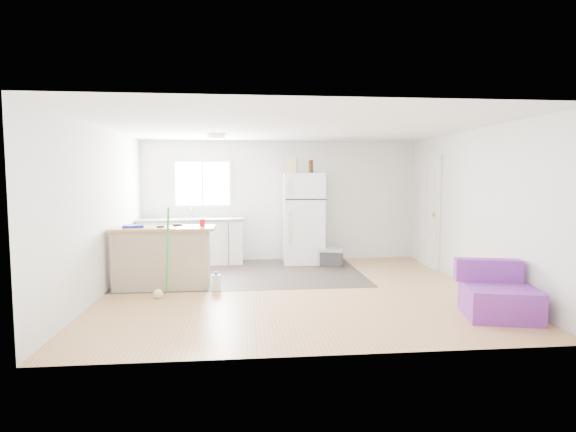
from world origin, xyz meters
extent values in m
cube|color=#B0744A|center=(0.00, 0.00, -0.01)|extent=(5.50, 5.00, 0.01)
cube|color=white|center=(0.00, 0.00, 2.40)|extent=(5.50, 5.00, 0.01)
cube|color=silver|center=(0.00, 2.50, 1.20)|extent=(5.50, 0.01, 2.40)
cube|color=silver|center=(0.00, -2.50, 1.20)|extent=(5.50, 0.01, 2.40)
cube|color=silver|center=(-2.75, 0.00, 1.20)|extent=(0.01, 5.00, 2.40)
cube|color=silver|center=(2.75, 0.00, 1.20)|extent=(0.01, 5.00, 2.40)
cube|color=#2F2823|center=(-0.73, 1.25, 0.00)|extent=(4.05, 2.50, 0.00)
cube|color=white|center=(-1.55, 2.49, 1.55)|extent=(1.18, 0.04, 0.98)
cube|color=white|center=(-1.55, 2.47, 1.55)|extent=(1.05, 0.01, 0.85)
cube|color=white|center=(-1.55, 2.46, 1.55)|extent=(0.03, 0.02, 0.85)
cube|color=white|center=(2.72, 1.55, 1.01)|extent=(0.05, 0.82, 2.03)
cube|color=white|center=(2.73, 1.55, 1.02)|extent=(0.03, 0.92, 2.10)
sphere|color=gold|center=(2.67, 1.23, 1.00)|extent=(0.07, 0.07, 0.07)
cylinder|color=white|center=(-1.20, 1.20, 2.36)|extent=(0.30, 0.30, 0.07)
cube|color=white|center=(-1.76, 2.19, 0.42)|extent=(1.97, 0.77, 0.85)
cube|color=slate|center=(-1.76, 2.19, 0.87)|extent=(2.04, 0.81, 0.04)
cube|color=silver|center=(-1.76, 2.16, 0.87)|extent=(0.57, 0.46, 0.06)
cube|color=tan|center=(-1.97, 0.31, 0.45)|extent=(1.39, 0.50, 0.89)
cube|color=tan|center=(-1.94, 0.31, 0.91)|extent=(1.52, 0.59, 0.04)
cube|color=white|center=(0.42, 2.12, 0.88)|extent=(0.81, 0.76, 1.76)
cube|color=black|center=(0.42, 1.75, 1.26)|extent=(0.77, 0.05, 0.02)
cube|color=silver|center=(0.11, 1.75, 1.49)|extent=(0.03, 0.02, 0.32)
cube|color=silver|center=(0.11, 1.75, 0.72)|extent=(0.03, 0.02, 0.61)
cube|color=#2E2E31|center=(0.91, 1.73, 0.14)|extent=(0.48, 0.39, 0.28)
cube|color=#969699|center=(0.91, 1.73, 0.31)|extent=(0.50, 0.41, 0.06)
cube|color=purple|center=(2.30, -1.55, 0.19)|extent=(0.95, 0.92, 0.37)
cube|color=purple|center=(2.30, -1.27, 0.51)|extent=(0.82, 0.37, 0.28)
cube|color=silver|center=(-1.16, 0.06, 0.12)|extent=(0.14, 0.10, 0.24)
cylinder|color=blue|center=(-1.16, 0.06, 0.26)|extent=(0.05, 0.05, 0.05)
cylinder|color=green|center=(-1.81, -0.17, 0.66)|extent=(0.14, 0.33, 1.23)
sphere|color=beige|center=(-1.93, -0.29, 0.06)|extent=(0.14, 0.14, 0.14)
cylinder|color=red|center=(-1.37, 0.29, 0.99)|extent=(0.09, 0.09, 0.12)
cube|color=#1217AF|center=(-2.38, 0.28, 0.95)|extent=(0.34, 0.28, 0.04)
cube|color=black|center=(-1.76, 0.45, 0.95)|extent=(0.15, 0.09, 0.03)
cube|color=black|center=(-1.97, 0.21, 0.95)|extent=(0.11, 0.08, 0.03)
cube|color=tan|center=(0.19, 2.11, 1.91)|extent=(0.22, 0.16, 0.30)
cylinder|color=#391E0A|center=(0.54, 2.02, 1.88)|extent=(0.09, 0.09, 0.25)
cylinder|color=#391E0A|center=(0.57, 2.11, 1.88)|extent=(0.08, 0.08, 0.25)
camera|label=1|loc=(-0.74, -6.54, 1.68)|focal=28.00mm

